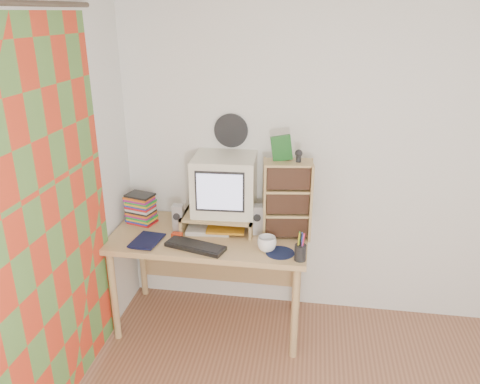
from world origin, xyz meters
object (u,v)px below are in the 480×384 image
(cd_rack, at_px, (287,199))
(mug, at_px, (267,244))
(diary, at_px, (135,238))
(dvd_stack, at_px, (141,206))
(crt_monitor, at_px, (224,185))
(keyboard, at_px, (195,246))
(desk, at_px, (212,247))

(cd_rack, height_order, mug, cd_rack)
(cd_rack, xyz_separation_m, diary, (-1.03, -0.25, -0.25))
(dvd_stack, height_order, diary, dvd_stack)
(crt_monitor, xyz_separation_m, diary, (-0.58, -0.32, -0.31))
(keyboard, bearing_deg, cd_rack, 42.29)
(mug, xyz_separation_m, diary, (-0.92, 0.01, -0.03))
(keyboard, height_order, mug, mug)
(diary, bearing_deg, desk, 32.05)
(keyboard, distance_m, dvd_stack, 0.61)
(desk, relative_size, dvd_stack, 5.07)
(desk, relative_size, cd_rack, 2.54)
(diary, bearing_deg, cd_rack, 19.80)
(crt_monitor, distance_m, keyboard, 0.50)
(mug, bearing_deg, dvd_stack, 163.18)
(cd_rack, distance_m, diary, 1.09)
(keyboard, bearing_deg, diary, -169.88)
(dvd_stack, relative_size, diary, 1.25)
(mug, bearing_deg, diary, 179.63)
(mug, relative_size, diary, 0.58)
(desk, bearing_deg, keyboard, -99.77)
(diary, bearing_deg, keyboard, 0.57)
(cd_rack, relative_size, diary, 2.50)
(keyboard, relative_size, dvd_stack, 1.49)
(cd_rack, bearing_deg, diary, -174.45)
(diary, bearing_deg, mug, 6.07)
(crt_monitor, xyz_separation_m, dvd_stack, (-0.63, -0.03, -0.19))
(keyboard, relative_size, cd_rack, 0.75)
(crt_monitor, height_order, diary, crt_monitor)
(crt_monitor, distance_m, diary, 0.73)
(dvd_stack, xyz_separation_m, diary, (0.05, -0.29, -0.12))
(crt_monitor, height_order, cd_rack, cd_rack)
(cd_rack, height_order, diary, cd_rack)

